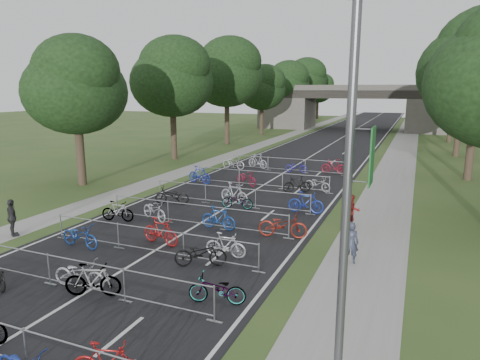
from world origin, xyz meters
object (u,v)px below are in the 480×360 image
object	(u,v)px
lamppost	(348,202)
pedestrian_a	(351,243)
overpass_bridge	(357,107)
pedestrian_b	(352,212)
pedestrian_c	(12,218)

from	to	relation	value
lamppost	pedestrian_a	distance (m)	8.17
pedestrian_a	lamppost	bearing A→B (deg)	94.65
overpass_bridge	lamppost	world-z (taller)	lamppost
pedestrian_a	pedestrian_b	bearing A→B (deg)	-84.07
pedestrian_c	lamppost	bearing A→B (deg)	-168.04
lamppost	pedestrian_b	distance (m)	12.16
pedestrian_a	pedestrian_b	xyz separation A→B (m)	(-0.59, 4.22, 0.00)
overpass_bridge	lamppost	distance (m)	63.55
pedestrian_a	pedestrian_c	size ratio (longest dim) A/B	0.95
overpass_bridge	pedestrian_b	size ratio (longest dim) A/B	19.31
overpass_bridge	pedestrian_b	distance (m)	51.97
lamppost	pedestrian_a	size ratio (longest dim) A/B	5.13
overpass_bridge	lamppost	bearing A→B (deg)	-82.47
pedestrian_a	pedestrian_b	size ratio (longest dim) A/B	1.00
pedestrian_c	overpass_bridge	bearing A→B (deg)	-67.77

